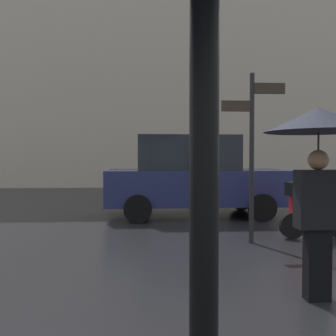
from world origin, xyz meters
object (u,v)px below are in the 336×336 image
at_px(parked_scooter, 314,208).
at_px(parked_car_left, 192,176).
at_px(street_signpost, 252,140).
at_px(pedestrian_with_umbrella, 318,142).

xyz_separation_m(parked_scooter, parked_car_left, (-1.83, 2.61, 0.44)).
bearing_deg(street_signpost, parked_car_left, 102.24).
bearing_deg(parked_scooter, parked_car_left, 112.70).
xyz_separation_m(pedestrian_with_umbrella, street_signpost, (0.07, 2.42, 0.14)).
xyz_separation_m(pedestrian_with_umbrella, parked_scooter, (1.27, 2.69, -1.05)).
height_order(parked_scooter, street_signpost, street_signpost).
xyz_separation_m(parked_car_left, street_signpost, (0.62, -2.88, 0.75)).
bearing_deg(street_signpost, parked_scooter, 12.53).
relative_size(pedestrian_with_umbrella, parked_car_left, 0.45).
distance_m(pedestrian_with_umbrella, parked_car_left, 5.37).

